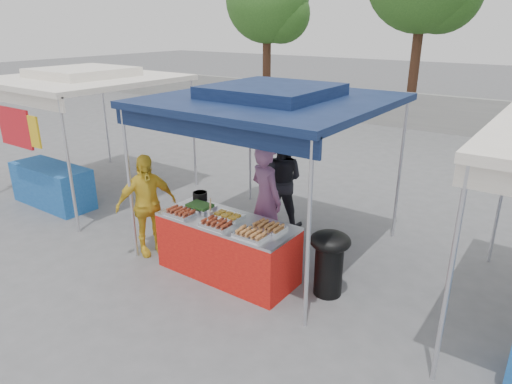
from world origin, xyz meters
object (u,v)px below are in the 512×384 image
Objects in this scene: customer_person at (146,205)px; wok_burner at (329,258)px; vendor_table at (227,247)px; vendor_woman at (266,199)px; helper_man at (280,181)px; cooking_pot at (200,196)px.

wok_burner is at bearing -54.55° from customer_person.
vendor_table is 1.02m from vendor_woman.
vendor_table is at bearing -157.60° from wok_burner.
vendor_woman reaches higher than vendor_table.
helper_man reaches higher than vendor_table.
helper_man reaches higher than cooking_pot.
vendor_woman is (-1.37, 0.53, 0.34)m from wok_burner.
customer_person is at bearing 39.93° from helper_man.
cooking_pot is at bearing -25.44° from customer_person.
wok_burner is 2.89m from customer_person.
wok_burner is 0.53× the size of helper_man.
vendor_table is 1.48m from customer_person.
wok_burner is (2.20, 0.04, -0.38)m from cooking_pot.
customer_person is (-0.62, -0.53, -0.12)m from cooking_pot.
cooking_pot reaches higher than wok_burner.
vendor_woman is at bearing 88.62° from helper_man.
cooking_pot is 2.23m from wok_burner.
vendor_woman is at bearing 34.16° from cooking_pot.
vendor_table is 1.46m from wok_burner.
cooking_pot is 0.14× the size of customer_person.
helper_man is (-1.70, 1.46, 0.31)m from wok_burner.
vendor_woman is 0.99m from helper_man.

